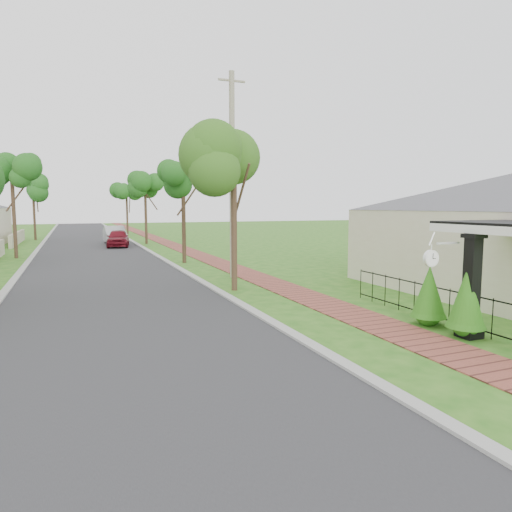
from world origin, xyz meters
TOP-DOWN VIEW (x-y plane):
  - ground at (0.00, 0.00)m, footprint 160.00×160.00m
  - road at (-3.00, 20.00)m, footprint 7.00×120.00m
  - kerb_right at (0.65, 20.00)m, footprint 0.30×120.00m
  - kerb_left at (-6.65, 20.00)m, footprint 0.30×120.00m
  - sidewalk at (3.25, 20.00)m, footprint 1.50×120.00m
  - porch_post at (4.55, -1.00)m, footprint 0.48×0.48m
  - picket_fence at (4.90, -0.00)m, footprint 0.03×8.02m
  - street_trees at (-2.87, 26.84)m, footprint 10.70×37.65m
  - hedge_row at (4.45, -1.42)m, footprint 0.82×4.55m
  - parked_car_red at (-1.00, 27.80)m, footprint 2.11×4.12m
  - parked_car_white at (-1.00, 30.68)m, footprint 1.70×4.56m
  - near_tree at (1.33, 7.00)m, footprint 2.34×2.34m
  - utility_pole at (2.30, 10.00)m, footprint 1.20×0.24m
  - station_clock at (3.69, -0.60)m, footprint 1.06×0.13m

SIDE VIEW (x-z plane):
  - ground at x=0.00m, z-range 0.00..0.00m
  - road at x=-3.00m, z-range -0.01..0.01m
  - kerb_right at x=0.65m, z-range -0.05..0.05m
  - kerb_left at x=-6.65m, z-range -0.05..0.05m
  - sidewalk at x=3.25m, z-range -0.01..0.01m
  - picket_fence at x=4.90m, z-range 0.03..1.03m
  - parked_car_red at x=-1.00m, z-range 0.00..1.34m
  - parked_car_white at x=-1.00m, z-range 0.00..1.49m
  - hedge_row at x=4.45m, z-range -0.14..1.96m
  - porch_post at x=4.55m, z-range -0.14..2.38m
  - station_clock at x=3.69m, z-range 1.66..2.24m
  - utility_pole at x=2.30m, z-range 0.06..8.94m
  - street_trees at x=-2.87m, z-range 1.59..7.48m
  - near_tree at x=1.33m, z-range 1.79..7.81m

